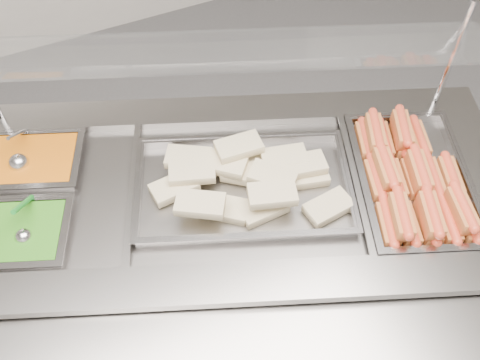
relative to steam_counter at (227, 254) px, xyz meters
name	(u,v)px	position (x,y,z in m)	size (l,w,h in m)	color
steam_counter	(227,254)	(0.00, 0.00, 0.00)	(1.90, 1.36, 0.83)	slate
tray_rail	(232,344)	(-0.18, -0.44, 0.37)	(1.63, 0.91, 0.05)	gray
sneeze_guard	(219,52)	(0.08, 0.19, 0.75)	(1.51, 0.82, 0.41)	silver
pan_hotdogs	(411,184)	(0.54, -0.22, 0.38)	(0.48, 0.59, 0.09)	gray
pan_wraps	(243,189)	(0.05, -0.02, 0.39)	(0.72, 0.58, 0.06)	gray
pan_beans	(36,167)	(-0.50, 0.35, 0.38)	(0.34, 0.31, 0.09)	gray
pan_peas	(20,239)	(-0.60, 0.10, 0.38)	(0.34, 0.31, 0.09)	gray
hotdogs_in_buns	(411,180)	(0.52, -0.22, 0.42)	(0.38, 0.54, 0.11)	#AC5424
tortilla_wraps	(250,177)	(0.08, -0.02, 0.43)	(0.53, 0.44, 0.09)	tan
ladle	(19,161)	(-0.54, 0.35, 0.42)	(0.09, 0.17, 0.14)	silver
serving_spoon	(24,231)	(-0.58, 0.08, 0.42)	(0.08, 0.16, 0.13)	silver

